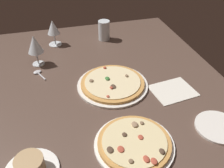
% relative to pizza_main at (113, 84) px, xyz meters
% --- Properties ---
extents(dining_table, '(1.50, 1.10, 0.04)m').
position_rel_pizza_main_xyz_m(dining_table, '(-0.05, 0.02, -0.03)').
color(dining_table, brown).
rests_on(dining_table, ground).
extents(pizza_main, '(0.32, 0.32, 0.03)m').
position_rel_pizza_main_xyz_m(pizza_main, '(0.00, 0.00, 0.00)').
color(pizza_main, silver).
rests_on(pizza_main, dining_table).
extents(pizza_side, '(0.28, 0.28, 0.03)m').
position_rel_pizza_main_xyz_m(pizza_side, '(-0.35, 0.02, 0.00)').
color(pizza_side, white).
rests_on(pizza_side, dining_table).
extents(ramekin_on_saucer, '(0.17, 0.17, 0.06)m').
position_rel_pizza_main_xyz_m(ramekin_on_saucer, '(-0.36, 0.36, 0.01)').
color(ramekin_on_saucer, white).
rests_on(ramekin_on_saucer, dining_table).
extents(wine_glass_far, '(0.08, 0.08, 0.16)m').
position_rel_pizza_main_xyz_m(wine_glass_far, '(0.28, 0.32, 0.10)').
color(wine_glass_far, silver).
rests_on(wine_glass_far, dining_table).
extents(wine_glass_near, '(0.07, 0.07, 0.15)m').
position_rel_pizza_main_xyz_m(wine_glass_near, '(0.48, 0.22, 0.09)').
color(wine_glass_near, silver).
rests_on(wine_glass_near, dining_table).
extents(water_glass, '(0.07, 0.07, 0.12)m').
position_rel_pizza_main_xyz_m(water_glass, '(0.47, -0.07, 0.04)').
color(water_glass, silver).
rests_on(water_glass, dining_table).
extents(side_plate, '(0.17, 0.17, 0.01)m').
position_rel_pizza_main_xyz_m(side_plate, '(-0.35, -0.31, -0.01)').
color(side_plate, silver).
rests_on(side_plate, dining_table).
extents(paper_menu, '(0.17, 0.20, 0.00)m').
position_rel_pizza_main_xyz_m(paper_menu, '(-0.11, -0.25, -0.01)').
color(paper_menu, silver).
rests_on(paper_menu, dining_table).
extents(spoon, '(0.10, 0.06, 0.01)m').
position_rel_pizza_main_xyz_m(spoon, '(0.19, 0.32, -0.01)').
color(spoon, silver).
rests_on(spoon, dining_table).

